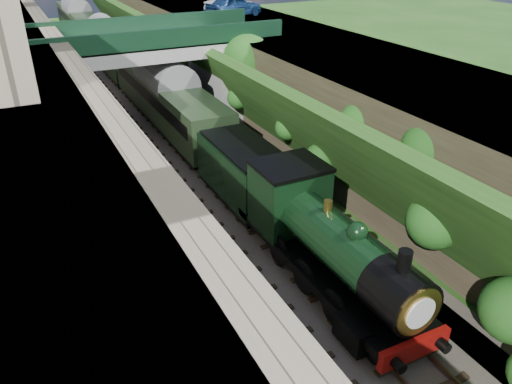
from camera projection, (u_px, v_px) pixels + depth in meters
name	position (u px, v px, depth m)	size (l,w,h in m)	color
ground	(364.00, 366.00, 16.09)	(160.00, 160.00, 0.00)	#1E4714
trackbed	(171.00, 148.00, 31.87)	(10.00, 90.00, 0.20)	#473F38
retaining_wall	(72.00, 109.00, 28.11)	(1.00, 90.00, 7.00)	#756B56
street_plateau_left	(5.00, 119.00, 26.72)	(6.00, 90.00, 7.00)	#262628
street_plateau_right	(300.00, 83.00, 34.22)	(8.00, 90.00, 6.25)	#262628
embankment_slope	(249.00, 102.00, 31.65)	(4.66, 90.00, 6.36)	#1E4714
track_left	(140.00, 152.00, 31.01)	(2.50, 90.00, 0.20)	black
track_right	(189.00, 143.00, 32.28)	(2.50, 90.00, 0.20)	black
road_bridge	(161.00, 71.00, 33.55)	(16.00, 6.40, 7.25)	gray
tree	(248.00, 64.00, 32.76)	(3.60, 3.80, 6.60)	black
car_blue	(234.00, 6.00, 39.86)	(1.95, 4.86, 1.66)	navy
car_silver	(229.00, 5.00, 41.59)	(1.45, 4.15, 1.37)	#ACACB1
locomotive	(327.00, 244.00, 18.96)	(3.10, 10.22, 3.83)	black
tender	(245.00, 175.00, 24.91)	(2.70, 6.00, 3.05)	black
coach_front	(167.00, 99.00, 34.68)	(2.90, 18.00, 3.70)	black
coach_middle	(109.00, 48.00, 49.55)	(2.90, 18.00, 3.70)	black
coach_rear	(78.00, 21.00, 64.43)	(2.90, 18.00, 3.70)	black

